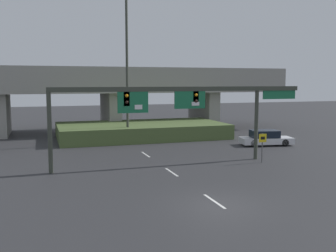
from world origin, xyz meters
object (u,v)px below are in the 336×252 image
object	(u,v)px
highway_light_pole_near	(127,58)
parked_sedan_near_right	(266,138)
speed_limit_sign	(262,143)
signal_gantry	(178,100)

from	to	relation	value
highway_light_pole_near	parked_sedan_near_right	size ratio (longest dim) A/B	3.06
speed_limit_sign	parked_sedan_near_right	bearing A→B (deg)	56.18
parked_sedan_near_right	highway_light_pole_near	bearing A→B (deg)	166.17
speed_limit_sign	parked_sedan_near_right	world-z (taller)	speed_limit_sign
signal_gantry	highway_light_pole_near	world-z (taller)	highway_light_pole_near
signal_gantry	parked_sedan_near_right	distance (m)	12.38
signal_gantry	parked_sedan_near_right	bearing A→B (deg)	27.44
highway_light_pole_near	parked_sedan_near_right	bearing A→B (deg)	-25.10
speed_limit_sign	highway_light_pole_near	size ratio (longest dim) A/B	0.14
speed_limit_sign	parked_sedan_near_right	distance (m)	8.12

